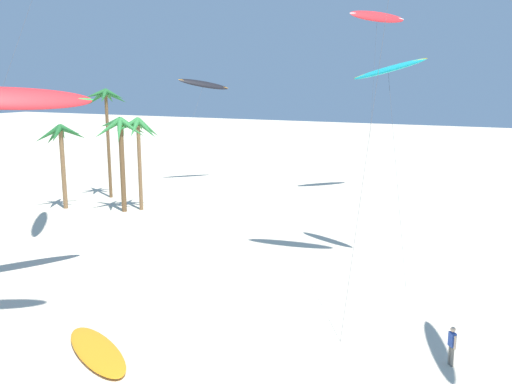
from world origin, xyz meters
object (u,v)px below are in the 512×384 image
flying_kite_0 (204,84)px  flying_kite_1 (388,70)px  flying_kite_5 (377,17)px  palm_tree_0 (61,140)px  grounded_kite_2 (97,351)px  palm_tree_1 (106,104)px  palm_tree_2 (121,137)px  palm_tree_3 (138,133)px  person_foreground_walker (452,344)px  flying_kite_6 (7,98)px

flying_kite_0 → flying_kite_1: 30.53m
flying_kite_1 → flying_kite_5: flying_kite_5 is taller
palm_tree_0 → grounded_kite_2: 29.42m
palm_tree_1 → palm_tree_2: size_ratio=1.28×
palm_tree_0 → palm_tree_3: (6.41, 2.45, 0.64)m
palm_tree_3 → flying_kite_1: (22.21, -4.30, 5.11)m
palm_tree_0 → flying_kite_1: 29.25m
palm_tree_1 → person_foreground_walker: 40.14m
flying_kite_0 → flying_kite_6: bearing=-76.2°
palm_tree_3 → flying_kite_5: size_ratio=0.46×
palm_tree_0 → grounded_kite_2: palm_tree_0 is taller
palm_tree_2 → grounded_kite_2: size_ratio=1.53×
palm_tree_1 → palm_tree_3: bearing=-26.9°
palm_tree_1 → person_foreground_walker: size_ratio=6.36×
flying_kite_0 → flying_kite_5: bearing=2.1°
flying_kite_0 → grounded_kite_2: (16.61, -36.43, -10.64)m
palm_tree_3 → flying_kite_0: flying_kite_0 is taller
palm_tree_0 → palm_tree_3: bearing=20.9°
palm_tree_0 → flying_kite_1: size_ratio=0.59×
palm_tree_1 → flying_kite_6: bearing=-60.5°
palm_tree_0 → person_foreground_walker: bearing=-22.4°
palm_tree_1 → flying_kite_5: 26.74m
palm_tree_0 → flying_kite_6: 20.54m
grounded_kite_2 → person_foreground_walker: bearing=22.1°
flying_kite_1 → flying_kite_6: (-16.16, -13.93, -1.53)m
palm_tree_1 → flying_kite_6: 24.45m
flying_kite_0 → palm_tree_0: bearing=-104.8°
palm_tree_1 → flying_kite_0: size_ratio=0.90×
person_foreground_walker → palm_tree_1: bearing=149.9°
palm_tree_3 → grounded_kite_2: bearing=-56.5°
palm_tree_1 → person_foreground_walker: palm_tree_1 is taller
palm_tree_2 → person_foreground_walker: size_ratio=4.98×
palm_tree_3 → flying_kite_5: 24.60m
palm_tree_3 → flying_kite_5: (16.58, 14.99, 10.27)m
palm_tree_1 → flying_kite_5: (22.54, 11.96, 8.00)m
palm_tree_0 → grounded_kite_2: bearing=-43.1°
palm_tree_1 → flying_kite_1: bearing=-14.6°
palm_tree_2 → grounded_kite_2: 26.96m
palm_tree_3 → flying_kite_1: bearing=-11.0°
palm_tree_2 → flying_kite_0: 15.98m
palm_tree_2 → palm_tree_3: 1.44m
flying_kite_6 → flying_kite_5: bearing=72.4°
palm_tree_2 → flying_kite_5: size_ratio=0.46×
person_foreground_walker → flying_kite_5: bearing=109.9°
flying_kite_0 → person_foreground_walker: size_ratio=7.10×
palm_tree_2 → flying_kite_6: size_ratio=0.70×
palm_tree_0 → person_foreground_walker: (34.46, -14.22, -5.20)m
palm_tree_0 → palm_tree_3: size_ratio=0.93×
person_foreground_walker → palm_tree_2: bearing=151.7°
palm_tree_0 → flying_kite_5: size_ratio=0.42×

